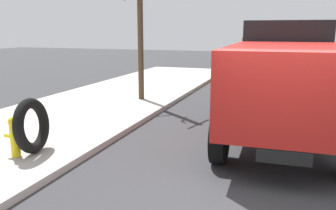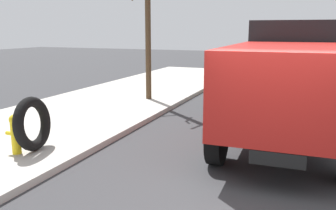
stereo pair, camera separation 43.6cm
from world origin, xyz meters
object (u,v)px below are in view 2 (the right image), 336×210
at_px(dump_truck_red, 289,75).
at_px(dump_truck_orange, 285,52).
at_px(bare_tree, 148,14).
at_px(fire_hydrant, 16,133).
at_px(dump_truck_gray, 318,45).
at_px(dump_truck_blue, 308,40).
at_px(loose_tire, 33,124).

xyz_separation_m(dump_truck_red, dump_truck_orange, (10.00, 0.83, 0.00)).
bearing_deg(bare_tree, fire_hydrant, -179.81).
distance_m(fire_hydrant, dump_truck_gray, 24.70).
height_order(fire_hydrant, dump_truck_red, dump_truck_red).
height_order(dump_truck_red, dump_truck_blue, same).
bearing_deg(dump_truck_gray, dump_truck_blue, 4.26).
bearing_deg(dump_truck_blue, loose_tire, 172.30).
bearing_deg(loose_tire, bare_tree, 1.89).
height_order(loose_tire, dump_truck_orange, dump_truck_orange).
distance_m(dump_truck_red, dump_truck_orange, 10.03).
height_order(fire_hydrant, dump_truck_gray, dump_truck_gray).
height_order(loose_tire, dump_truck_red, dump_truck_red).
xyz_separation_m(dump_truck_gray, dump_truck_blue, (12.21, 0.91, 0.00)).
xyz_separation_m(fire_hydrant, bare_tree, (6.60, 0.02, 2.69)).
bearing_deg(dump_truck_orange, fire_hydrant, 162.74).
bearing_deg(dump_truck_red, fire_hydrant, 127.41).
relative_size(dump_truck_orange, dump_truck_gray, 1.00).
bearing_deg(dump_truck_blue, dump_truck_red, -179.76).
distance_m(loose_tire, dump_truck_gray, 24.35).
xyz_separation_m(dump_truck_red, bare_tree, (2.65, 5.19, 1.69)).
bearing_deg(dump_truck_gray, dump_truck_red, 177.78).
distance_m(dump_truck_orange, dump_truck_blue, 22.22).
relative_size(loose_tire, bare_tree, 0.20).
bearing_deg(bare_tree, loose_tire, -178.11).
bearing_deg(fire_hydrant, dump_truck_red, -52.59).
xyz_separation_m(dump_truck_red, dump_truck_blue, (32.21, 0.13, 0.00)).
distance_m(loose_tire, dump_truck_blue, 36.19).
height_order(dump_truck_orange, dump_truck_gray, same).
bearing_deg(fire_hydrant, dump_truck_orange, -17.26).
relative_size(dump_truck_red, dump_truck_gray, 0.99).
bearing_deg(dump_truck_gray, dump_truck_orange, 170.86).
relative_size(dump_truck_blue, bare_tree, 1.19).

